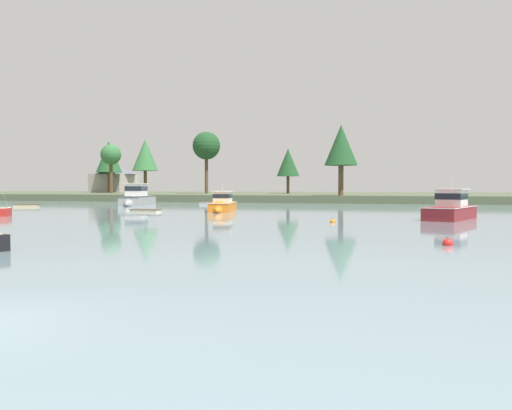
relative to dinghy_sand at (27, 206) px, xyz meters
name	(u,v)px	position (x,y,z in m)	size (l,w,h in m)	color
far_shore_bank	(368,196)	(37.32, 50.52, 0.44)	(196.04, 52.65, 1.16)	#4C563D
dinghy_sand	(27,206)	(0.00, 0.00, 0.00)	(3.24, 2.32, 0.55)	tan
cruiser_maroon	(453,212)	(48.73, -11.51, 0.38)	(4.75, 8.30, 4.26)	maroon
cruiser_grey	(136,200)	(10.00, 9.16, 0.55)	(4.55, 10.17, 5.08)	gray
cruiser_orange	(222,207)	(26.99, -4.72, 0.36)	(3.12, 6.91, 3.49)	orange
dinghy_cream	(146,211)	(20.22, -8.16, -0.02)	(3.09, 1.40, 0.44)	beige
dinghy_white	(211,204)	(18.95, 13.77, 0.01)	(3.30, 2.00, 0.60)	white
mooring_buoy_orange	(332,221)	(40.11, -18.16, -0.07)	(0.36, 0.36, 0.41)	orange
mooring_buoy_red	(448,244)	(47.18, -32.40, -0.06)	(0.46, 0.46, 0.51)	red
mooring_buoy_white	(9,209)	(2.52, -6.17, -0.06)	(0.43, 0.43, 0.49)	white
shore_tree_center_left	(341,146)	(35.09, 26.82, 8.54)	(5.01, 5.01, 10.69)	brown
shore_tree_far_right	(111,156)	(-11.85, 40.26, 8.44)	(4.03, 4.03, 9.63)	brown
shore_tree_center	(206,146)	(7.73, 41.63, 10.00)	(5.27, 5.27, 11.72)	brown
shore_tree_inland_b	(288,163)	(22.82, 45.25, 6.87)	(4.29, 4.29, 8.52)	brown
shore_tree_right_mid	(109,157)	(-17.37, 48.92, 8.65)	(5.47, 5.47, 11.04)	brown
shore_tree_inland_c	(145,155)	(-0.13, 31.86, 7.88)	(4.57, 4.57, 9.72)	brown
cottage_hillside	(115,178)	(-19.93, 55.68, 4.31)	(8.38, 10.29, 6.35)	#9E998E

